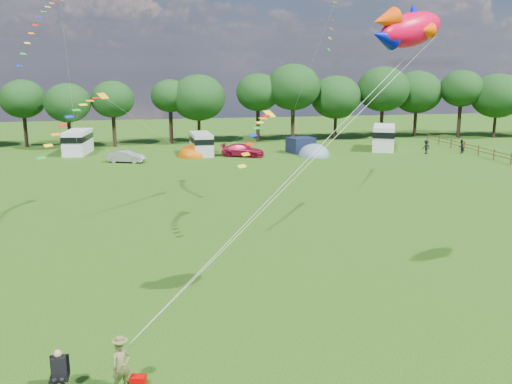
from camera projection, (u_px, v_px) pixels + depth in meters
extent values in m
plane|color=black|center=(296.00, 339.00, 21.82)|extent=(180.00, 180.00, 0.00)
cylinder|color=black|center=(26.00, 131.00, 71.52)|extent=(0.47, 0.47, 3.90)
ellipsoid|color=black|center=(23.00, 99.00, 70.63)|extent=(5.58, 5.58, 4.74)
cylinder|color=black|center=(70.00, 135.00, 69.71)|extent=(0.44, 0.44, 3.56)
ellipsoid|color=black|center=(68.00, 103.00, 68.85)|extent=(5.56, 5.56, 4.73)
cylinder|color=black|center=(114.00, 131.00, 71.58)|extent=(0.47, 0.47, 3.95)
ellipsoid|color=black|center=(113.00, 99.00, 70.70)|extent=(5.33, 5.33, 4.53)
cylinder|color=black|center=(171.00, 127.00, 74.60)|extent=(0.50, 0.50, 4.33)
ellipsoid|color=black|center=(170.00, 96.00, 73.71)|extent=(4.95, 4.95, 4.21)
cylinder|color=black|center=(199.00, 131.00, 74.95)|extent=(0.43, 0.43, 3.31)
ellipsoid|color=black|center=(198.00, 98.00, 74.00)|extent=(7.03, 7.03, 5.98)
cylinder|color=black|center=(258.00, 125.00, 76.55)|extent=(0.50, 0.50, 4.36)
ellipsoid|color=black|center=(258.00, 92.00, 75.59)|extent=(5.84, 5.84, 4.97)
cylinder|color=black|center=(293.00, 124.00, 76.56)|extent=(0.51, 0.51, 4.55)
ellipsoid|color=black|center=(293.00, 87.00, 75.46)|extent=(7.15, 7.15, 6.08)
cylinder|color=black|center=(335.00, 128.00, 78.55)|extent=(0.42, 0.42, 3.21)
ellipsoid|color=black|center=(336.00, 97.00, 77.63)|extent=(6.90, 6.90, 5.86)
cylinder|color=black|center=(381.00, 124.00, 79.03)|extent=(0.48, 0.48, 4.17)
ellipsoid|color=black|center=(383.00, 89.00, 77.98)|extent=(7.16, 7.16, 6.09)
cylinder|color=black|center=(415.00, 124.00, 82.05)|extent=(0.45, 0.45, 3.66)
ellipsoid|color=black|center=(417.00, 92.00, 81.07)|extent=(7.05, 7.05, 5.99)
cylinder|color=black|center=(459.00, 121.00, 80.56)|extent=(0.52, 0.52, 4.65)
ellipsoid|color=black|center=(462.00, 88.00, 79.55)|extent=(5.96, 5.96, 5.06)
cylinder|color=black|center=(494.00, 127.00, 80.34)|extent=(0.42, 0.42, 3.19)
ellipsoid|color=black|center=(497.00, 96.00, 79.39)|extent=(7.23, 7.23, 6.14)
cylinder|color=#472D19|center=(511.00, 159.00, 59.28)|extent=(0.12, 0.12, 1.20)
cylinder|color=#472D19|center=(494.00, 154.00, 62.16)|extent=(0.12, 0.12, 1.20)
cylinder|color=#472D19|center=(503.00, 153.00, 60.64)|extent=(0.08, 3.00, 0.08)
cylinder|color=#472D19|center=(502.00, 157.00, 60.73)|extent=(0.08, 3.00, 0.08)
cylinder|color=#472D19|center=(478.00, 150.00, 65.03)|extent=(0.12, 0.12, 1.20)
cylinder|color=#472D19|center=(486.00, 149.00, 63.51)|extent=(0.08, 3.00, 0.08)
cylinder|color=#472D19|center=(486.00, 153.00, 63.60)|extent=(0.08, 3.00, 0.08)
cylinder|color=#472D19|center=(464.00, 147.00, 67.90)|extent=(0.12, 0.12, 1.20)
cylinder|color=#472D19|center=(471.00, 145.00, 66.38)|extent=(0.08, 3.00, 0.08)
cylinder|color=#472D19|center=(471.00, 149.00, 66.47)|extent=(0.08, 3.00, 0.08)
cylinder|color=#472D19|center=(451.00, 143.00, 70.77)|extent=(0.12, 0.12, 1.20)
cylinder|color=#472D19|center=(458.00, 142.00, 69.26)|extent=(0.08, 3.00, 0.08)
cylinder|color=#472D19|center=(457.00, 145.00, 69.34)|extent=(0.08, 3.00, 0.08)
cylinder|color=#472D19|center=(439.00, 140.00, 73.64)|extent=(0.12, 0.12, 1.20)
cylinder|color=#472D19|center=(445.00, 139.00, 72.13)|extent=(0.08, 3.00, 0.08)
cylinder|color=#472D19|center=(445.00, 142.00, 72.22)|extent=(0.08, 3.00, 0.08)
cylinder|color=#472D19|center=(428.00, 137.00, 76.51)|extent=(0.12, 0.12, 1.20)
cylinder|color=#472D19|center=(434.00, 136.00, 75.00)|extent=(0.08, 3.00, 0.08)
cylinder|color=#472D19|center=(433.00, 139.00, 75.09)|extent=(0.08, 3.00, 0.08)
imported|color=gray|center=(126.00, 156.00, 60.47)|extent=(3.89, 2.56, 1.29)
imported|color=maroon|center=(243.00, 150.00, 64.40)|extent=(5.07, 3.65, 1.40)
cube|color=silver|center=(78.00, 142.00, 66.11)|extent=(3.08, 5.74, 2.73)
cube|color=black|center=(77.00, 137.00, 65.99)|extent=(3.15, 5.86, 0.65)
cylinder|color=black|center=(75.00, 153.00, 64.65)|extent=(0.80, 0.39, 0.77)
cylinder|color=black|center=(82.00, 148.00, 68.01)|extent=(0.80, 0.39, 0.77)
cube|color=#B1B2B3|center=(201.00, 144.00, 65.54)|extent=(2.33, 5.09, 2.50)
cube|color=black|center=(201.00, 139.00, 65.43)|extent=(2.38, 5.19, 0.59)
cylinder|color=black|center=(203.00, 154.00, 64.25)|extent=(0.71, 0.29, 0.70)
cylinder|color=black|center=(200.00, 150.00, 67.23)|extent=(0.71, 0.29, 0.70)
cube|color=silver|center=(384.00, 137.00, 69.52)|extent=(4.68, 6.35, 2.92)
cube|color=black|center=(384.00, 133.00, 69.38)|extent=(4.77, 6.48, 0.69)
cylinder|color=black|center=(383.00, 148.00, 68.00)|extent=(0.87, 0.62, 0.82)
cylinder|color=black|center=(384.00, 144.00, 71.49)|extent=(0.87, 0.62, 0.82)
ellipsoid|color=#BE4D00|center=(193.00, 156.00, 64.52)|extent=(3.20, 3.68, 2.63)
cylinder|color=#BE4D00|center=(193.00, 156.00, 64.52)|extent=(3.36, 3.36, 0.08)
ellipsoid|color=slate|center=(314.00, 156.00, 64.85)|extent=(3.52, 4.04, 2.75)
cylinder|color=slate|center=(314.00, 156.00, 64.85)|extent=(3.69, 3.69, 0.08)
cube|color=black|center=(301.00, 145.00, 67.25)|extent=(3.42, 3.08, 1.78)
imported|color=brown|center=(121.00, 366.00, 18.21)|extent=(0.73, 0.61, 1.72)
cylinder|color=#99999E|center=(53.00, 382.00, 18.41)|extent=(0.02, 0.02, 0.53)
cylinder|color=#99999E|center=(69.00, 380.00, 18.50)|extent=(0.02, 0.02, 0.53)
cube|color=black|center=(59.00, 378.00, 18.16)|extent=(0.60, 0.58, 0.06)
cube|color=black|center=(60.00, 364.00, 18.35)|extent=(0.60, 0.06, 0.63)
cube|color=black|center=(59.00, 366.00, 18.12)|extent=(0.44, 0.28, 0.67)
sphere|color=tan|center=(58.00, 354.00, 18.00)|extent=(0.25, 0.25, 0.25)
cube|color=#AF0000|center=(138.00, 381.00, 18.60)|extent=(0.56, 0.45, 0.35)
ellipsoid|color=#F6002C|center=(411.00, 29.00, 21.05)|extent=(3.35, 2.20, 1.82)
ellipsoid|color=yellow|center=(411.00, 33.00, 21.09)|extent=(2.10, 1.36, 0.99)
cone|color=#FF4600|center=(384.00, 20.00, 20.29)|extent=(1.32, 1.13, 0.95)
cone|color=#000ABC|center=(383.00, 37.00, 20.42)|extent=(1.32, 1.13, 0.95)
cone|color=#000ABC|center=(414.00, 13.00, 20.97)|extent=(0.90, 0.99, 0.81)
sphere|color=white|center=(425.00, 26.00, 21.85)|extent=(0.30, 0.30, 0.30)
sphere|color=black|center=(425.00, 26.00, 21.92)|extent=(0.15, 0.15, 0.15)
cube|color=red|center=(56.00, 0.00, 47.07)|extent=(0.47, 0.45, 0.09)
cube|color=orange|center=(52.00, 3.00, 46.61)|extent=(0.47, 0.45, 0.10)
cube|color=yellow|center=(47.00, 7.00, 46.16)|extent=(0.47, 0.45, 0.11)
cube|color=#198C1E|center=(43.00, 12.00, 45.73)|extent=(0.47, 0.45, 0.11)
cube|color=#0C1EB2|center=(39.00, 18.00, 45.31)|extent=(0.46, 0.44, 0.12)
cube|color=red|center=(35.00, 25.00, 44.92)|extent=(0.46, 0.44, 0.13)
cube|color=orange|center=(31.00, 33.00, 44.54)|extent=(0.46, 0.44, 0.14)
cube|color=yellow|center=(27.00, 43.00, 44.18)|extent=(0.45, 0.43, 0.14)
cube|color=#198C1E|center=(23.00, 54.00, 43.84)|extent=(0.45, 0.43, 0.15)
cube|color=#0C1EB2|center=(19.00, 66.00, 43.51)|extent=(0.45, 0.42, 0.15)
cube|color=orange|center=(103.00, 96.00, 38.92)|extent=(0.85, 0.84, 0.40)
cube|color=red|center=(96.00, 98.00, 38.44)|extent=(0.59, 0.57, 0.11)
cube|color=orange|center=(90.00, 101.00, 37.96)|extent=(0.59, 0.57, 0.12)
cube|color=yellow|center=(83.00, 105.00, 37.51)|extent=(0.59, 0.57, 0.13)
cube|color=#198C1E|center=(76.00, 110.00, 37.07)|extent=(0.59, 0.57, 0.14)
cube|color=#0C1EB2|center=(69.00, 117.00, 36.65)|extent=(0.58, 0.56, 0.15)
cube|color=red|center=(62.00, 125.00, 36.24)|extent=(0.58, 0.56, 0.16)
cube|color=orange|center=(55.00, 135.00, 35.86)|extent=(0.58, 0.55, 0.17)
cube|color=yellow|center=(48.00, 146.00, 35.49)|extent=(0.57, 0.55, 0.18)
cube|color=#198C1E|center=(41.00, 158.00, 35.14)|extent=(0.57, 0.54, 0.19)
cube|color=yellow|center=(269.00, 114.00, 36.14)|extent=(0.87, 0.86, 0.41)
cube|color=red|center=(266.00, 116.00, 35.58)|extent=(0.63, 0.57, 0.12)
cube|color=orange|center=(263.00, 119.00, 35.03)|extent=(0.63, 0.57, 0.13)
cube|color=yellow|center=(260.00, 123.00, 34.50)|extent=(0.62, 0.56, 0.14)
cube|color=#198C1E|center=(256.00, 128.00, 33.98)|extent=(0.62, 0.56, 0.15)
cube|color=#0C1EB2|center=(253.00, 135.00, 33.48)|extent=(0.62, 0.56, 0.16)
cube|color=red|center=(249.00, 144.00, 33.00)|extent=(0.62, 0.55, 0.17)
cube|color=orange|center=(246.00, 154.00, 32.54)|extent=(0.61, 0.55, 0.18)
cube|color=yellow|center=(242.00, 166.00, 32.10)|extent=(0.61, 0.54, 0.19)
imported|color=black|center=(461.00, 147.00, 66.60)|extent=(0.91, 0.79, 1.60)
imported|color=black|center=(426.00, 147.00, 66.11)|extent=(1.14, 0.72, 1.64)
cube|color=yellow|center=(335.00, 3.00, 41.03)|extent=(0.48, 0.65, 0.14)
cube|color=#198C1E|center=(334.00, 7.00, 40.59)|extent=(0.48, 0.65, 0.15)
cube|color=#0C1EB2|center=(333.00, 13.00, 40.17)|extent=(0.48, 0.64, 0.16)
cube|color=red|center=(332.00, 20.00, 39.77)|extent=(0.47, 0.64, 0.17)
cube|color=orange|center=(331.00, 29.00, 39.39)|extent=(0.46, 0.64, 0.18)
cube|color=yellow|center=(330.00, 38.00, 39.02)|extent=(0.46, 0.64, 0.18)
cube|color=#198C1E|center=(329.00, 50.00, 38.68)|extent=(0.45, 0.63, 0.19)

